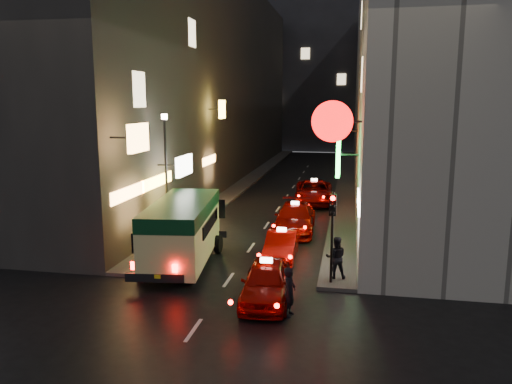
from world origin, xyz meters
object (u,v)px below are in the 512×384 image
Objects in this scene: traffic_light at (332,218)px; lamp_post at (166,169)px; taxi_near at (266,279)px; minibus at (183,225)px; pedestrian_crossing at (290,289)px.

traffic_light is 9.42m from lamp_post.
traffic_light is at bearing 38.81° from taxi_near.
traffic_light is 0.56× the size of lamp_post.
minibus is 1.08× the size of lamp_post.
lamp_post reaches higher than minibus.
taxi_near is 1.51× the size of traffic_light.
taxi_near is 0.85× the size of lamp_post.
taxi_near is at bearing -37.57° from minibus.
minibus is at bearing 167.20° from traffic_light.
lamp_post is (-6.01, 6.29, 2.90)m from taxi_near.
pedestrian_crossing is 0.30× the size of lamp_post.
lamp_post reaches higher than pedestrian_crossing.
minibus reaches higher than taxi_near.
lamp_post is (-6.97, 7.36, 2.79)m from pedestrian_crossing.
pedestrian_crossing is 0.53× the size of traffic_light.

